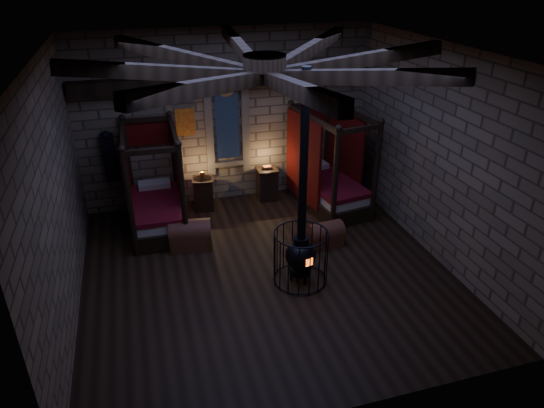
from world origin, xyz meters
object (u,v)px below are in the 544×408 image
object	(u,v)px
bed_right	(327,183)
trunk_left	(190,235)
stove	(301,252)
bed_left	(157,204)
trunk_right	(325,235)

from	to	relation	value
bed_right	trunk_left	distance (m)	3.70
bed_right	stove	bearing A→B (deg)	-129.55
trunk_left	stove	bearing A→B (deg)	-36.76
bed_right	bed_left	bearing A→B (deg)	170.34
bed_left	stove	bearing A→B (deg)	-49.16
bed_left	trunk_left	size ratio (longest dim) A/B	2.44
trunk_right	trunk_left	bearing A→B (deg)	159.57
trunk_right	bed_left	bearing A→B (deg)	145.88
trunk_left	bed_right	bearing A→B (deg)	24.30
bed_right	stove	size ratio (longest dim) A/B	0.60
trunk_left	trunk_right	world-z (taller)	trunk_left
trunk_right	stove	bearing A→B (deg)	-136.92
bed_left	trunk_left	xyz separation A→B (m)	(0.59, -1.10, -0.29)
trunk_right	stove	world-z (taller)	stove
bed_right	trunk_right	xyz separation A→B (m)	(-0.74, -1.78, -0.35)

